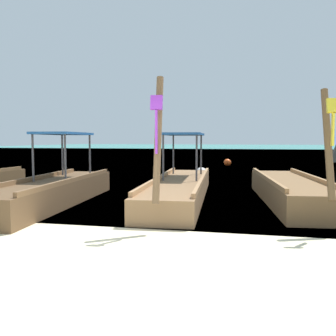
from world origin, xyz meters
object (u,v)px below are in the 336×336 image
(mooring_buoy_near, at_px, (201,173))
(mooring_buoy_far, at_px, (227,162))
(longtail_boat_pink_ribbon, at_px, (52,190))
(longtail_boat_violet_ribbon, at_px, (180,187))
(longtail_boat_yellow_ribbon, at_px, (290,191))

(mooring_buoy_near, distance_m, mooring_buoy_far, 7.51)
(mooring_buoy_far, bearing_deg, longtail_boat_pink_ribbon, -103.36)
(mooring_buoy_far, bearing_deg, longtail_boat_violet_ribbon, -92.35)
(longtail_boat_pink_ribbon, height_order, longtail_boat_yellow_ribbon, longtail_boat_pink_ribbon)
(mooring_buoy_near, bearing_deg, longtail_boat_violet_ribbon, -89.02)
(longtail_boat_violet_ribbon, height_order, longtail_boat_yellow_ribbon, longtail_boat_violet_ribbon)
(longtail_boat_violet_ribbon, bearing_deg, mooring_buoy_near, 90.98)
(longtail_boat_violet_ribbon, height_order, mooring_buoy_near, longtail_boat_violet_ribbon)
(longtail_boat_pink_ribbon, distance_m, mooring_buoy_near, 7.19)
(longtail_boat_pink_ribbon, bearing_deg, longtail_boat_yellow_ribbon, 15.36)
(longtail_boat_pink_ribbon, bearing_deg, longtail_boat_violet_ribbon, 28.92)
(longtail_boat_violet_ribbon, bearing_deg, longtail_boat_yellow_ribbon, -0.59)
(mooring_buoy_near, xyz_separation_m, mooring_buoy_far, (0.60, 7.49, -0.02))
(longtail_boat_violet_ribbon, bearing_deg, mooring_buoy_far, 87.65)
(longtail_boat_pink_ribbon, height_order, longtail_boat_violet_ribbon, longtail_boat_violet_ribbon)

